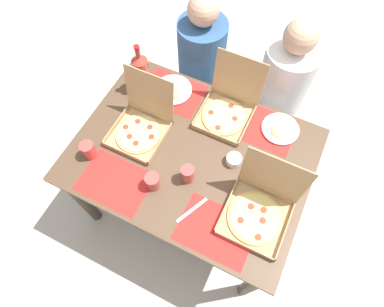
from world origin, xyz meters
TOP-DOWN VIEW (x-y plane):
  - ground_plane at (0.00, 0.00)m, footprint 6.00×6.00m
  - dining_table at (0.00, 0.00)m, footprint 1.27×0.95m
  - placemat_near_left at (-0.28, -0.32)m, footprint 0.36×0.26m
  - placemat_near_right at (0.28, -0.32)m, footprint 0.36×0.26m
  - placemat_far_left at (-0.28, 0.32)m, footprint 0.36×0.26m
  - placemat_far_right at (0.28, 0.32)m, footprint 0.36×0.26m
  - pizza_box_edge_far at (-0.32, 0.01)m, footprint 0.29×0.33m
  - pizza_box_corner_left at (0.43, -0.15)m, footprint 0.31×0.32m
  - pizza_box_corner_right at (0.07, 0.32)m, footprint 0.29×0.33m
  - plate_far_left at (0.38, 0.35)m, footprint 0.21×0.21m
  - plate_far_right at (-0.29, 0.33)m, footprint 0.23×0.23m
  - soda_bottle at (-0.46, 0.28)m, footprint 0.09×0.09m
  - cup_clear_right at (0.04, -0.14)m, footprint 0.07×0.07m
  - cup_dark at (-0.48, -0.24)m, footprint 0.07×0.07m
  - cup_spare at (-0.10, -0.25)m, footprint 0.08×0.08m
  - cup_clear_left at (0.38, 0.04)m, footprint 0.07×0.07m
  - condiment_bowl at (0.22, 0.05)m, footprint 0.08×0.08m
  - fork_by_far_right at (0.14, -0.28)m, footprint 0.10×0.18m
  - diner_left_seat at (-0.28, 0.73)m, footprint 0.32×0.32m
  - diner_right_seat at (0.28, 0.73)m, footprint 0.32×0.32m

SIDE VIEW (x-z plane):
  - ground_plane at x=0.00m, z-range 0.00..0.00m
  - diner_left_seat at x=-0.28m, z-range -0.06..1.07m
  - diner_right_seat at x=0.28m, z-range -0.06..1.11m
  - dining_table at x=0.00m, z-range 0.26..1.02m
  - placemat_near_left at x=-0.28m, z-range 0.76..0.76m
  - placemat_near_right at x=0.28m, z-range 0.76..0.76m
  - placemat_far_left at x=-0.28m, z-range 0.76..0.76m
  - placemat_far_right at x=0.28m, z-range 0.76..0.76m
  - fork_by_far_right at x=0.14m, z-range 0.76..0.76m
  - plate_far_right at x=-0.29m, z-range 0.75..0.78m
  - plate_far_left at x=0.38m, z-range 0.75..0.78m
  - condiment_bowl at x=0.22m, z-range 0.76..0.80m
  - cup_spare at x=-0.10m, z-range 0.76..0.85m
  - pizza_box_edge_far at x=-0.32m, z-range 0.65..0.97m
  - pizza_box_corner_right at x=0.07m, z-range 0.65..0.97m
  - cup_dark at x=-0.48m, z-range 0.76..0.86m
  - pizza_box_corner_left at x=0.43m, z-range 0.64..0.98m
  - cup_clear_left at x=0.38m, z-range 0.76..0.86m
  - cup_clear_right at x=0.04m, z-range 0.76..0.87m
  - soda_bottle at x=-0.46m, z-range 0.73..1.05m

